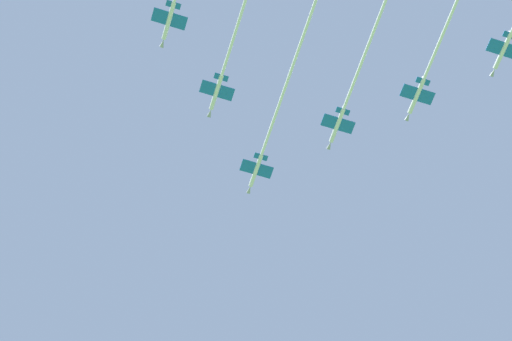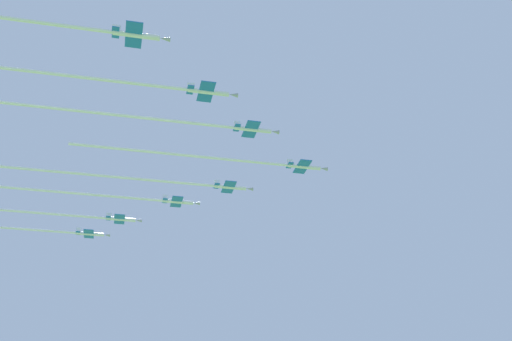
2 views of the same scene
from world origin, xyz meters
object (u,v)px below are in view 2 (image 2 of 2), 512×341
at_px(jet_lead, 227,159).
at_px(jet_starboard_inner, 155,119).
at_px(jet_center_rear, 59,214).
at_px(jet_starboard_trail, 18,228).
at_px(jet_port_inner, 139,179).
at_px(jet_port_outer, 109,196).
at_px(jet_starboard_outer, 97,79).

relative_size(jet_lead, jet_starboard_inner, 0.92).
bearing_deg(jet_center_rear, jet_starboard_trail, -138.07).
xyz_separation_m(jet_lead, jet_starboard_trail, (0.08, 76.76, -0.81)).
distance_m(jet_port_inner, jet_starboard_trail, 53.26).
xyz_separation_m(jet_port_outer, jet_center_rear, (-0.10, 19.31, -0.86)).
height_order(jet_center_rear, jet_starboard_trail, same).
relative_size(jet_starboard_inner, jet_center_rear, 1.16).
relative_size(jet_port_inner, jet_center_rear, 1.22).
height_order(jet_lead, jet_starboard_inner, jet_starboard_inner).
bearing_deg(jet_port_outer, jet_port_inner, 28.08).
bearing_deg(jet_center_rear, jet_starboard_inner, 22.14).
relative_size(jet_port_outer, jet_starboard_outer, 0.91).
bearing_deg(jet_starboard_inner, jet_port_inner, -176.46).
relative_size(jet_port_inner, jet_port_outer, 1.16).
relative_size(jet_starboard_inner, jet_starboard_trail, 1.01).
xyz_separation_m(jet_port_inner, jet_starboard_outer, (-36.19, -22.89, 0.63)).
xyz_separation_m(jet_lead, jet_port_outer, (-0.44, 38.84, 0.05)).
bearing_deg(jet_port_inner, jet_starboard_outer, -13.85).
bearing_deg(jet_lead, jet_port_inner, -124.96).
bearing_deg(jet_starboard_trail, jet_starboard_outer, 15.48).
distance_m(jet_port_inner, jet_starboard_outer, 42.82).
xyz_separation_m(jet_center_rear, jet_starboard_trail, (0.62, 18.62, -0.00)).
height_order(jet_starboard_outer, jet_starboard_trail, jet_starboard_outer).
height_order(jet_lead, jet_port_outer, jet_port_outer).
bearing_deg(jet_port_inner, jet_lead, 55.04).
height_order(jet_port_inner, jet_starboard_trail, jet_port_inner).
xyz_separation_m(jet_lead, jet_starboard_inner, (-22.66, 2.54, 0.69)).
bearing_deg(jet_center_rear, jet_starboard_outer, 8.68).
bearing_deg(jet_lead, jet_starboard_trail, -136.23).
height_order(jet_port_inner, jet_center_rear, jet_port_inner).
bearing_deg(jet_starboard_outer, jet_lead, 132.66).
relative_size(jet_lead, jet_starboard_outer, 0.92).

